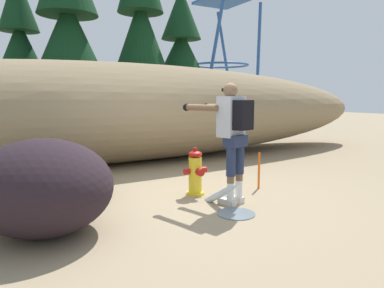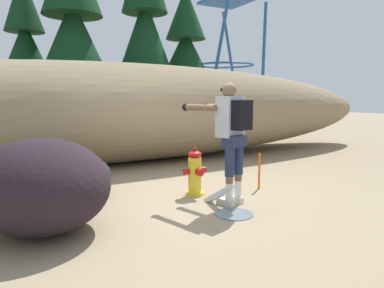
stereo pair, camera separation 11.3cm
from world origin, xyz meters
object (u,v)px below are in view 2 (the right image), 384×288
fire_hydrant (195,173)px  survey_stake (259,171)px  utility_worker (230,128)px  boulder_mid (41,186)px  boulder_large (69,176)px

fire_hydrant → survey_stake: size_ratio=1.23×
utility_worker → boulder_mid: size_ratio=1.08×
boulder_large → survey_stake: 2.99m
survey_stake → utility_worker: bearing=-153.8°
utility_worker → fire_hydrant: bearing=0.1°
boulder_large → utility_worker: bearing=-34.3°
boulder_mid → survey_stake: (3.32, 0.31, -0.23)m
fire_hydrant → survey_stake: (1.10, -0.20, -0.04)m
utility_worker → boulder_mid: bearing=69.3°
fire_hydrant → boulder_large: fire_hydrant is taller
boulder_large → fire_hydrant: bearing=-21.5°
fire_hydrant → boulder_large: bearing=158.5°
utility_worker → boulder_large: size_ratio=1.36×
utility_worker → boulder_large: bearing=38.2°
survey_stake → boulder_large: bearing=162.6°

